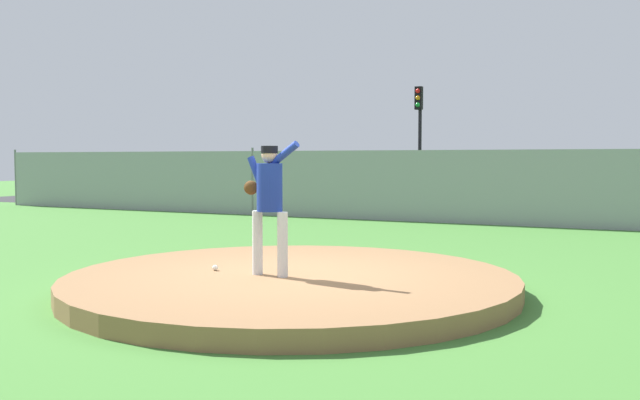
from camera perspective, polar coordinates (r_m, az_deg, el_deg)
The scene contains 11 objects.
ground_plane at distance 14.34m, azimuth 9.07°, elevation -3.36°, with size 80.00×80.00×0.00m, color #427A33.
asphalt_strip at distance 22.58m, azimuth 15.34°, elevation -0.96°, with size 44.00×7.00×0.01m, color #2B2B2D.
pitchers_mound at distance 8.81m, azimuth -2.40°, elevation -6.85°, with size 5.70×5.70×0.23m, color olive.
pitcher_youth at distance 8.56m, azimuth -4.25°, elevation 0.35°, with size 0.82×0.32×1.68m.
baseball at distance 9.13m, azimuth -8.68°, elevation -5.56°, with size 0.07×0.07×0.07m, color white.
chainlink_fence at distance 18.12m, azimuth 12.77°, elevation 1.05°, with size 33.56×0.07×2.02m.
parked_car_white at distance 22.84m, azimuth 11.07°, elevation 1.23°, with size 2.05×4.69×1.75m.
parked_car_teal at distance 24.84m, azimuth -2.98°, elevation 1.30°, with size 1.99×4.65×1.57m.
parked_car_navy at distance 23.92m, azimuth 5.14°, elevation 1.32°, with size 1.85×4.23×1.70m.
traffic_cone_orange at distance 21.52m, azimuth 21.30°, elevation -0.60°, with size 0.40×0.40×0.55m.
traffic_light_near at distance 27.65m, azimuth 8.22°, elevation 6.35°, with size 0.28×0.46×4.52m.
Camera 1 is at (4.12, -7.63, 1.69)m, focal length 38.66 mm.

